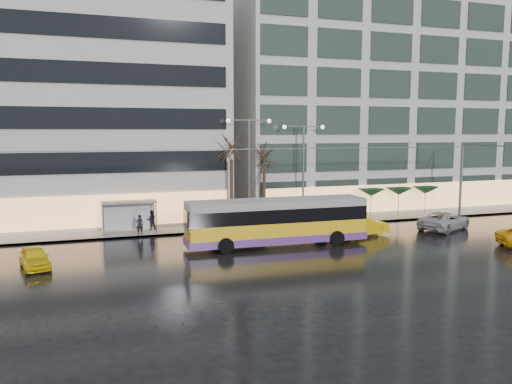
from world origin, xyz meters
name	(u,v)px	position (x,y,z in m)	size (l,w,h in m)	color
ground	(269,258)	(0.00, 0.00, 0.00)	(140.00, 140.00, 0.00)	black
sidewalk	(239,219)	(2.00, 14.00, 0.07)	(80.00, 10.00, 0.15)	gray
kerb	(255,229)	(2.00, 9.05, 0.07)	(80.00, 0.10, 0.15)	slate
building_left	(26,97)	(-16.00, 19.00, 11.15)	(34.00, 14.00, 22.00)	#ABA8A3
building_right	(375,90)	(19.00, 19.00, 12.65)	(32.00, 14.00, 25.00)	#ABA8A3
trolleybus	(277,223)	(1.72, 3.29, 1.63)	(13.02, 5.17, 6.01)	gold
catenary	(248,181)	(1.00, 7.94, 4.25)	(42.24, 5.12, 7.00)	#595B60
bus_shelter	(124,210)	(-8.38, 10.69, 1.96)	(4.20, 1.60, 2.51)	#595B60
street_lamp_near	(249,157)	(2.00, 10.80, 5.99)	(3.96, 0.36, 9.03)	#595B60
street_lamp_far	(303,159)	(7.00, 10.80, 5.71)	(3.96, 0.36, 8.53)	#595B60
tree_a	(231,144)	(0.50, 11.00, 7.09)	(3.20, 3.20, 8.40)	black
tree_b	(264,151)	(3.50, 11.20, 6.40)	(3.20, 3.20, 7.70)	black
parasol_a	(371,193)	(14.00, 11.00, 2.45)	(2.50, 2.50, 2.65)	#595B60
parasol_b	(399,191)	(17.00, 11.00, 2.45)	(2.50, 2.50, 2.65)	#595B60
parasol_c	(425,190)	(20.00, 11.00, 2.45)	(2.50, 2.50, 2.65)	#595B60
taxi_a	(35,257)	(-14.11, 2.22, 0.64)	(1.50, 3.74, 1.27)	yellow
taxi_b	(359,226)	(8.91, 4.23, 0.82)	(1.73, 4.97, 1.64)	yellow
sedan_silver	(444,221)	(16.99, 4.35, 0.75)	(2.49, 5.39, 1.50)	#A9A9AE
pedestrian_a	(139,216)	(-7.33, 9.40, 1.62)	(1.14, 1.16, 2.19)	black
pedestrian_b	(152,220)	(-6.22, 11.15, 0.94)	(0.79, 0.62, 1.59)	black
pedestrian_c	(113,217)	(-9.20, 11.61, 1.26)	(1.19, 0.99, 2.11)	black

